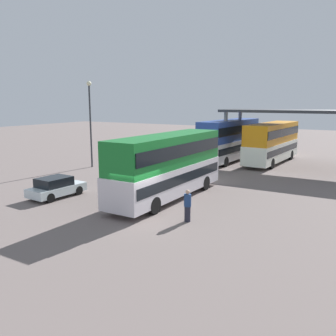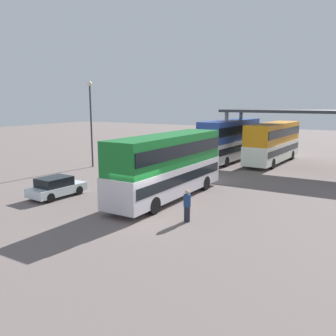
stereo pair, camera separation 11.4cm
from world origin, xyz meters
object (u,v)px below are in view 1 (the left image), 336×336
object	(u,v)px
double_decker_near_canopy	(230,139)
parked_hatchback	(56,187)
lamppost_tall	(90,114)
double_decker_mid_row	(272,141)
double_decker_main	(168,164)
pedestrian_waiting	(188,206)

from	to	relation	value
double_decker_near_canopy	parked_hatchback	bearing A→B (deg)	169.70
lamppost_tall	double_decker_mid_row	bearing A→B (deg)	37.53
double_decker_mid_row	lamppost_tall	xyz separation A→B (m)	(-14.33, -11.01, 2.82)
double_decker_main	lamppost_tall	distance (m)	13.81
double_decker_mid_row	lamppost_tall	bearing A→B (deg)	130.94
double_decker_near_canopy	pedestrian_waiting	xyz separation A→B (m)	(5.07, -19.45, -1.51)
parked_hatchback	double_decker_near_canopy	world-z (taller)	double_decker_near_canopy
double_decker_near_canopy	pedestrian_waiting	bearing A→B (deg)	-162.31
pedestrian_waiting	parked_hatchback	bearing A→B (deg)	-56.31
double_decker_main	lamppost_tall	size ratio (longest dim) A/B	1.32
double_decker_main	parked_hatchback	world-z (taller)	double_decker_main
double_decker_main	double_decker_near_canopy	xyz separation A→B (m)	(-1.86, 15.97, 0.09)
double_decker_main	pedestrian_waiting	size ratio (longest dim) A/B	6.22
pedestrian_waiting	lamppost_tall	bearing A→B (deg)	-88.54
double_decker_main	parked_hatchback	distance (m)	7.55
lamppost_tall	double_decker_main	bearing A→B (deg)	-26.86
double_decker_main	double_decker_near_canopy	world-z (taller)	double_decker_near_canopy
double_decker_mid_row	pedestrian_waiting	xyz separation A→B (m)	(0.95, -20.60, -1.38)
double_decker_near_canopy	double_decker_mid_row	xyz separation A→B (m)	(4.13, 1.15, -0.13)
double_decker_near_canopy	pedestrian_waiting	distance (m)	20.16
pedestrian_waiting	double_decker_mid_row	bearing A→B (deg)	-143.79
double_decker_mid_row	lamppost_tall	distance (m)	18.29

